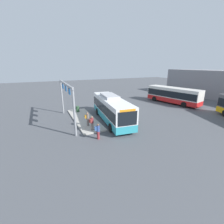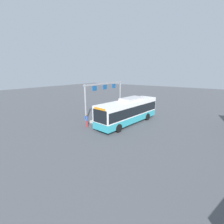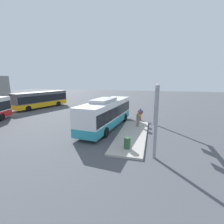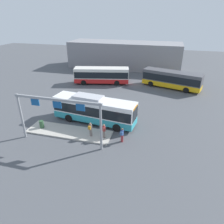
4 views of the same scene
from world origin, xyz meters
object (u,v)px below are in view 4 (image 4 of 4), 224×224
at_px(bus_background_left, 102,75).
at_px(bus_background_right, 172,79).
at_px(bus_main, 94,109).
at_px(trash_bin, 42,124).
at_px(person_waiting_mid, 90,129).
at_px(person_boarding, 122,135).
at_px(person_waiting_near, 104,131).

relative_size(bus_background_left, bus_background_right, 0.99).
height_order(bus_main, trash_bin, bus_main).
height_order(bus_background_left, trash_bin, bus_background_left).
height_order(bus_main, bus_background_left, bus_main).
height_order(bus_background_right, person_waiting_mid, bus_background_right).
bearing_deg(person_boarding, bus_background_right, -7.59).
relative_size(bus_background_right, person_boarding, 6.46).
height_order(bus_background_right, person_waiting_near, bus_background_right).
bearing_deg(bus_background_left, trash_bin, 72.02).
relative_size(bus_main, bus_background_right, 1.00).
bearing_deg(trash_bin, bus_background_left, 84.69).
xyz_separation_m(bus_main, trash_bin, (-5.56, -3.32, -1.20)).
xyz_separation_m(bus_background_left, trash_bin, (-1.71, -18.44, -1.17)).
bearing_deg(person_waiting_mid, trash_bin, 94.57).
xyz_separation_m(person_boarding, trash_bin, (-9.92, 0.22, -0.28)).
xyz_separation_m(bus_main, person_boarding, (4.36, -3.54, -0.92)).
relative_size(bus_main, person_boarding, 6.45).
xyz_separation_m(person_boarding, person_waiting_mid, (-3.59, -0.01, 0.16)).
distance_m(bus_background_left, trash_bin, 18.55).
relative_size(bus_background_right, trash_bin, 11.99).
distance_m(bus_main, person_boarding, 5.69).
bearing_deg(person_waiting_mid, bus_main, 18.96).
relative_size(bus_background_right, person_waiting_near, 6.46).
relative_size(bus_background_left, trash_bin, 11.86).
xyz_separation_m(bus_background_left, person_waiting_near, (6.17, -18.62, -0.73)).
bearing_deg(bus_main, bus_background_right, 66.49).
distance_m(bus_background_right, person_waiting_mid, 21.30).
height_order(bus_main, person_waiting_mid, bus_main).
height_order(person_boarding, person_waiting_mid, person_waiting_mid).
bearing_deg(person_waiting_near, person_boarding, -118.36).
xyz_separation_m(person_waiting_mid, trash_bin, (-6.33, 0.24, -0.44)).
distance_m(bus_background_left, person_boarding, 20.40).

